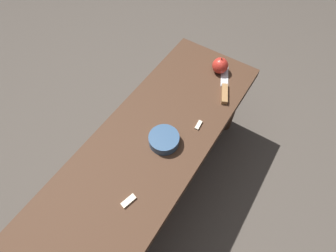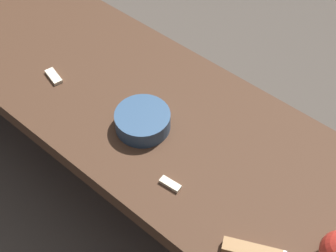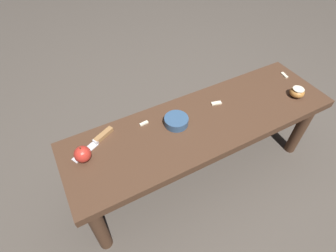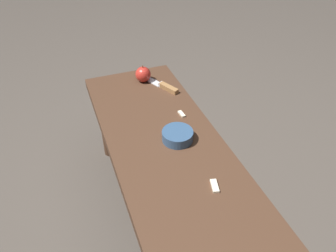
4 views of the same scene
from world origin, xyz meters
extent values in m
plane|color=#4C443D|center=(0.00, 0.00, 0.00)|extent=(8.00, 8.00, 0.00)
cube|color=#472D1E|center=(0.00, 0.00, 0.41)|extent=(1.33, 0.40, 0.04)
cylinder|color=#472D1E|center=(-0.61, -0.14, 0.19)|extent=(0.06, 0.06, 0.39)
cylinder|color=#472D1E|center=(-0.61, 0.14, 0.19)|extent=(0.06, 0.06, 0.39)
cube|color=silver|center=(-0.55, 0.08, 0.43)|extent=(0.12, 0.08, 0.00)
cube|color=silver|center=(-0.49, 0.11, 0.44)|extent=(0.02, 0.03, 0.02)
cube|color=#9E7042|center=(-0.45, 0.13, 0.44)|extent=(0.10, 0.06, 0.02)
sphere|color=red|center=(-0.56, 0.05, 0.46)|extent=(0.07, 0.07, 0.07)
cylinder|color=#4C3319|center=(-0.56, 0.05, 0.50)|extent=(0.00, 0.00, 0.01)
cube|color=beige|center=(0.12, 0.07, 0.43)|extent=(0.05, 0.03, 0.01)
cube|color=beige|center=(-0.26, 0.12, 0.43)|extent=(0.04, 0.02, 0.01)
cylinder|color=#335175|center=(-0.12, 0.04, 0.45)|extent=(0.11, 0.11, 0.04)
camera|label=1|loc=(0.27, 0.32, 1.27)|focal=28.00mm
camera|label=2|loc=(-0.56, 0.47, 1.16)|focal=50.00mm
camera|label=3|loc=(-0.56, -0.67, 1.32)|focal=28.00mm
camera|label=4|loc=(0.70, -0.30, 1.21)|focal=35.00mm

